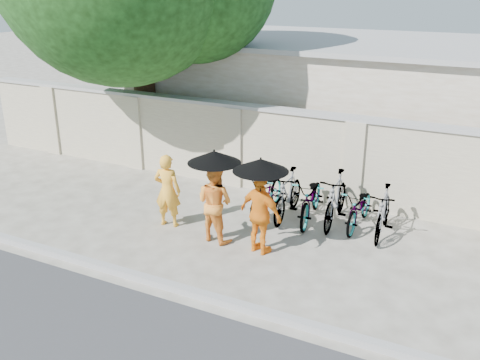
% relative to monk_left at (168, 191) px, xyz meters
% --- Properties ---
extents(ground, '(80.00, 80.00, 0.00)m').
position_rel_monk_left_xyz_m(ground, '(1.17, -0.40, -0.78)').
color(ground, '#B2ADA0').
extents(kerb, '(40.00, 0.16, 0.12)m').
position_rel_monk_left_xyz_m(kerb, '(1.17, -2.10, -0.72)').
color(kerb, '#989898').
rests_on(kerb, ground).
extents(compound_wall, '(20.00, 0.30, 2.00)m').
position_rel_monk_left_xyz_m(compound_wall, '(2.17, 2.80, 0.22)').
color(compound_wall, beige).
rests_on(compound_wall, ground).
extents(building_behind, '(14.00, 6.00, 3.20)m').
position_rel_monk_left_xyz_m(building_behind, '(3.17, 6.60, 0.82)').
color(building_behind, silver).
rests_on(building_behind, ground).
extents(monk_left, '(0.63, 0.47, 1.57)m').
position_rel_monk_left_xyz_m(monk_left, '(0.00, 0.00, 0.00)').
color(monk_left, '#FFAE2E').
rests_on(monk_left, ground).
extents(monk_center, '(0.87, 0.73, 1.60)m').
position_rel_monk_left_xyz_m(monk_center, '(1.20, -0.14, 0.01)').
color(monk_center, orange).
rests_on(monk_center, ground).
extents(parasol_center, '(1.02, 1.02, 0.98)m').
position_rel_monk_left_xyz_m(parasol_center, '(1.25, -0.22, 0.98)').
color(parasol_center, black).
rests_on(parasol_center, ground).
extents(monk_right, '(1.00, 0.63, 1.59)m').
position_rel_monk_left_xyz_m(monk_right, '(2.23, -0.23, 0.01)').
color(monk_right, orange).
rests_on(monk_right, ground).
extents(parasol_right, '(1.02, 1.02, 1.00)m').
position_rel_monk_left_xyz_m(parasol_right, '(2.25, -0.31, 1.00)').
color(parasol_right, black).
rests_on(parasol_right, ground).
extents(bike_0, '(0.68, 1.78, 0.92)m').
position_rel_monk_left_xyz_m(bike_0, '(1.58, 1.54, -0.32)').
color(bike_0, gray).
rests_on(bike_0, ground).
extents(bike_1, '(0.60, 1.79, 1.06)m').
position_rel_monk_left_xyz_m(bike_1, '(2.09, 1.50, -0.25)').
color(bike_1, gray).
rests_on(bike_1, ground).
extents(bike_2, '(0.90, 1.94, 0.98)m').
position_rel_monk_left_xyz_m(bike_2, '(2.60, 1.58, -0.29)').
color(bike_2, gray).
rests_on(bike_2, ground).
extents(bike_3, '(0.65, 1.89, 1.12)m').
position_rel_monk_left_xyz_m(bike_3, '(3.11, 1.65, -0.23)').
color(bike_3, gray).
rests_on(bike_3, ground).
extents(bike_4, '(0.60, 1.64, 0.86)m').
position_rel_monk_left_xyz_m(bike_4, '(3.62, 1.71, -0.35)').
color(bike_4, gray).
rests_on(bike_4, ground).
extents(bike_5, '(0.58, 1.70, 1.01)m').
position_rel_monk_left_xyz_m(bike_5, '(4.13, 1.54, -0.28)').
color(bike_5, gray).
rests_on(bike_5, ground).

